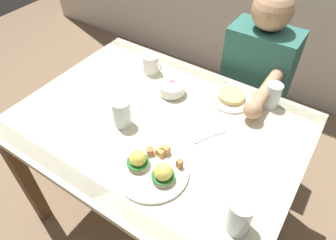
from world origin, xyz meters
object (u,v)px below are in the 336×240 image
(eggs_benedict_plate, at_px, (152,169))
(fork, at_px, (206,137))
(dining_table, at_px, (158,138))
(coffee_mug, at_px, (151,64))
(side_plate, at_px, (231,97))
(water_glass_far, at_px, (272,97))
(water_glass_extra, at_px, (239,218))
(water_glass_near, at_px, (122,115))
(fruit_bowl, at_px, (172,88))
(diner_person, at_px, (254,83))

(eggs_benedict_plate, bearing_deg, fork, 72.53)
(dining_table, relative_size, coffee_mug, 10.76)
(eggs_benedict_plate, relative_size, side_plate, 1.35)
(coffee_mug, relative_size, water_glass_far, 0.96)
(dining_table, xyz_separation_m, water_glass_extra, (0.48, -0.25, 0.16))
(fork, xyz_separation_m, water_glass_near, (-0.33, -0.12, 0.05))
(dining_table, distance_m, water_glass_far, 0.54)
(fruit_bowl, bearing_deg, coffee_mug, 154.74)
(eggs_benedict_plate, bearing_deg, side_plate, 83.38)
(coffee_mug, height_order, side_plate, coffee_mug)
(water_glass_far, distance_m, side_plate, 0.18)
(eggs_benedict_plate, distance_m, fruit_bowl, 0.46)
(eggs_benedict_plate, height_order, fruit_bowl, eggs_benedict_plate)
(dining_table, height_order, coffee_mug, coffee_mug)
(coffee_mug, xyz_separation_m, water_glass_near, (0.12, -0.37, 0.00))
(water_glass_far, bearing_deg, diner_person, 123.18)
(fork, height_order, water_glass_extra, water_glass_extra)
(side_plate, bearing_deg, water_glass_far, 20.34)
(fruit_bowl, height_order, water_glass_near, water_glass_near)
(water_glass_far, relative_size, water_glass_extra, 0.87)
(fork, relative_size, water_glass_near, 1.15)
(eggs_benedict_plate, height_order, fork, eggs_benedict_plate)
(eggs_benedict_plate, distance_m, water_glass_near, 0.29)
(diner_person, bearing_deg, fork, -89.02)
(dining_table, height_order, side_plate, side_plate)
(water_glass_far, relative_size, diner_person, 0.10)
(water_glass_near, distance_m, side_plate, 0.51)
(water_glass_far, bearing_deg, water_glass_extra, -79.29)
(water_glass_far, xyz_separation_m, side_plate, (-0.16, -0.06, -0.04))
(water_glass_near, bearing_deg, water_glass_far, 43.76)
(eggs_benedict_plate, bearing_deg, water_glass_far, 69.16)
(fork, bearing_deg, dining_table, -170.93)
(diner_person, bearing_deg, water_glass_far, -56.82)
(coffee_mug, distance_m, side_plate, 0.43)
(coffee_mug, xyz_separation_m, fork, (0.45, -0.24, -0.05))
(fruit_bowl, distance_m, fork, 0.32)
(fork, height_order, diner_person, diner_person)
(fruit_bowl, xyz_separation_m, diner_person, (0.26, 0.41, -0.12))
(water_glass_near, bearing_deg, dining_table, 38.01)
(eggs_benedict_plate, bearing_deg, water_glass_extra, -3.77)
(eggs_benedict_plate, relative_size, coffee_mug, 2.42)
(fork, distance_m, water_glass_far, 0.36)
(coffee_mug, height_order, diner_person, diner_person)
(coffee_mug, relative_size, fork, 0.79)
(fork, xyz_separation_m, diner_person, (-0.01, 0.57, -0.09))
(fork, distance_m, water_glass_near, 0.36)
(coffee_mug, bearing_deg, water_glass_near, -72.03)
(fruit_bowl, bearing_deg, fork, -30.34)
(water_glass_near, bearing_deg, coffee_mug, 107.97)
(fruit_bowl, bearing_deg, side_plate, 24.12)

